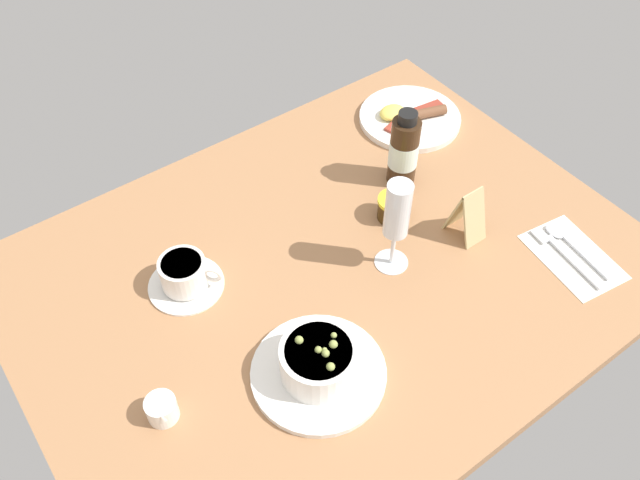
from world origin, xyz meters
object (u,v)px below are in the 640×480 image
(breakfast_plate, at_px, (409,117))
(menu_card, at_px, (468,213))
(creamer_jug, at_px, (162,409))
(porridge_bowl, at_px, (318,364))
(wine_glass, at_px, (397,215))
(jam_jar, at_px, (393,208))
(sauce_bottle_brown, at_px, (404,151))
(coffee_cup, at_px, (184,275))
(cutlery_setting, at_px, (571,254))

(breakfast_plate, relative_size, menu_card, 2.05)
(creamer_jug, xyz_separation_m, breakfast_plate, (0.77, 0.32, -0.01))
(porridge_bowl, relative_size, wine_glass, 1.12)
(wine_glass, relative_size, breakfast_plate, 0.87)
(jam_jar, bearing_deg, creamer_jug, -168.25)
(wine_glass, xyz_separation_m, sauce_bottle_brown, (0.16, 0.16, -0.05))
(creamer_jug, xyz_separation_m, sauce_bottle_brown, (0.63, 0.19, 0.06))
(wine_glass, height_order, menu_card, wine_glass)
(coffee_cup, bearing_deg, porridge_bowl, -73.63)
(porridge_bowl, relative_size, coffee_cup, 1.61)
(breakfast_plate, bearing_deg, menu_card, -113.69)
(wine_glass, xyz_separation_m, breakfast_plate, (0.30, 0.29, -0.12))
(porridge_bowl, bearing_deg, jam_jar, 31.64)
(creamer_jug, xyz_separation_m, wine_glass, (0.48, 0.03, 0.11))
(menu_card, bearing_deg, wine_glass, 170.72)
(wine_glass, bearing_deg, porridge_bowl, -155.77)
(cutlery_setting, xyz_separation_m, breakfast_plate, (0.02, 0.47, 0.01))
(breakfast_plate, bearing_deg, creamer_jug, -157.64)
(porridge_bowl, xyz_separation_m, sauce_bottle_brown, (0.40, 0.27, 0.04))
(wine_glass, relative_size, menu_card, 1.78)
(jam_jar, distance_m, breakfast_plate, 0.30)
(cutlery_setting, bearing_deg, jam_jar, 127.15)
(creamer_jug, bearing_deg, wine_glass, 3.38)
(wine_glass, relative_size, sauce_bottle_brown, 1.15)
(cutlery_setting, height_order, creamer_jug, creamer_jug)
(sauce_bottle_brown, bearing_deg, coffee_cup, 178.19)
(sauce_bottle_brown, bearing_deg, creamer_jug, -163.68)
(coffee_cup, height_order, jam_jar, coffee_cup)
(wine_glass, height_order, sauce_bottle_brown, wine_glass)
(wine_glass, bearing_deg, coffee_cup, 152.19)
(cutlery_setting, relative_size, coffee_cup, 1.42)
(cutlery_setting, distance_m, breakfast_plate, 0.47)
(cutlery_setting, bearing_deg, creamer_jug, 168.42)
(wine_glass, distance_m, breakfast_plate, 0.43)
(porridge_bowl, relative_size, creamer_jug, 3.72)
(porridge_bowl, height_order, jam_jar, porridge_bowl)
(creamer_jug, bearing_deg, porridge_bowl, -19.41)
(creamer_jug, height_order, wine_glass, wine_glass)
(breakfast_plate, bearing_deg, wine_glass, -135.61)
(sauce_bottle_brown, bearing_deg, wine_glass, -134.92)
(coffee_cup, relative_size, jam_jar, 2.21)
(porridge_bowl, relative_size, breakfast_plate, 0.97)
(cutlery_setting, relative_size, jam_jar, 3.14)
(breakfast_plate, bearing_deg, sauce_bottle_brown, -136.42)
(wine_glass, bearing_deg, creamer_jug, -176.62)
(jam_jar, bearing_deg, wine_glass, -130.77)
(creamer_jug, bearing_deg, coffee_cup, 53.38)
(coffee_cup, xyz_separation_m, wine_glass, (0.33, -0.17, 0.10))
(cutlery_setting, distance_m, wine_glass, 0.36)
(jam_jar, distance_m, menu_card, 0.14)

